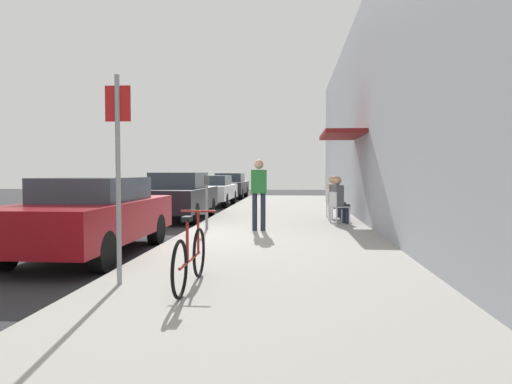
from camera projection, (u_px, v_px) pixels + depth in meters
The scene contains 17 objects.
ground_plane at pixel (173, 243), 9.79m from camera, with size 60.00×60.00×0.00m, color #2D2D30.
sidewalk_slab at pixel (280, 230), 11.59m from camera, with size 4.50×32.00×0.12m, color #9E9B93.
building_facade at pixel (378, 104), 11.27m from camera, with size 1.40×32.00×6.40m.
parked_car_0 at pixel (92, 215), 8.33m from camera, with size 1.80×4.40×1.42m.
parked_car_1 at pixel (179, 195), 14.68m from camera, with size 1.80×4.40×1.51m.
parked_car_2 at pixel (212, 190), 20.71m from camera, with size 1.80×4.40×1.37m.
parked_car_3 at pixel (230, 185), 26.60m from camera, with size 1.80×4.40×1.46m.
parking_meter at pixel (207, 198), 11.20m from camera, with size 0.12×0.10×1.32m.
street_sign at pixel (118, 163), 5.66m from camera, with size 0.32×0.06×2.60m.
bicycle_0 at pixel (190, 258), 5.58m from camera, with size 0.46×1.71×0.90m.
cafe_chair_0 at pixel (337, 205), 12.39m from camera, with size 0.56×0.56×0.87m.
seated_patron_0 at pixel (339, 198), 12.40m from camera, with size 0.51×0.47×1.29m.
cafe_chair_1 at pixel (334, 203), 13.26m from camera, with size 0.56×0.56×0.87m.
seated_patron_1 at pixel (336, 197), 13.22m from camera, with size 0.51×0.47×1.29m.
cafe_chair_2 at pixel (332, 201), 14.05m from camera, with size 0.51×0.51×0.87m.
seated_patron_2 at pixel (334, 195), 14.05m from camera, with size 0.48×0.42×1.29m.
pedestrian_standing at pixel (259, 189), 10.91m from camera, with size 0.36×0.22×1.70m.
Camera 1 is at (2.56, -9.55, 1.52)m, focal length 32.07 mm.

